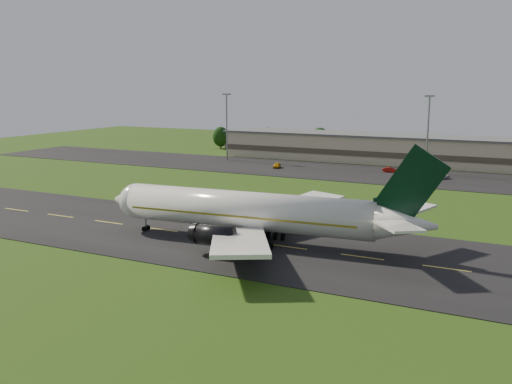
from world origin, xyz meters
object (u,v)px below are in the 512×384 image
at_px(airliner, 252,212).
at_px(service_vehicle_a, 277,165).
at_px(light_mast_west, 227,119).
at_px(light_mast_centre, 428,125).
at_px(service_vehicle_b, 390,170).
at_px(service_vehicle_c, 440,176).
at_px(terminal, 442,152).

xyz_separation_m(airliner, service_vehicle_a, (-28.15, 70.81, -3.85)).
relative_size(light_mast_west, light_mast_centre, 1.00).
xyz_separation_m(light_mast_west, service_vehicle_b, (51.41, -3.11, -11.98)).
xyz_separation_m(service_vehicle_a, service_vehicle_c, (43.96, 0.76, -0.07)).
bearing_deg(service_vehicle_c, terminal, 134.69).
relative_size(terminal, light_mast_centre, 7.13).
bearing_deg(light_mast_centre, terminal, 85.05).
relative_size(service_vehicle_a, service_vehicle_c, 0.91).
distance_m(light_mast_west, service_vehicle_b, 52.88).
relative_size(terminal, service_vehicle_b, 36.54).
bearing_deg(light_mast_west, airliner, -58.36).
height_order(airliner, terminal, airliner).
distance_m(terminal, light_mast_centre, 18.45).
bearing_deg(service_vehicle_a, light_mast_west, 142.39).
xyz_separation_m(airliner, service_vehicle_c, (15.82, 71.57, -3.92)).
xyz_separation_m(terminal, service_vehicle_c, (3.66, -24.54, -3.25)).
distance_m(service_vehicle_b, service_vehicle_c, 14.63).
height_order(light_mast_centre, service_vehicle_a, light_mast_centre).
distance_m(light_mast_centre, service_vehicle_b, 15.07).
relative_size(terminal, light_mast_west, 7.13).
bearing_deg(service_vehicle_b, service_vehicle_c, -104.10).
relative_size(light_mast_centre, service_vehicle_b, 5.13).
bearing_deg(service_vehicle_b, light_mast_west, 93.43).
xyz_separation_m(light_mast_west, light_mast_centre, (60.00, 0.00, 0.00)).
relative_size(light_mast_centre, service_vehicle_c, 4.40).
relative_size(service_vehicle_a, service_vehicle_b, 1.06).
height_order(light_mast_west, light_mast_centre, same).
distance_m(airliner, light_mast_centre, 81.05).
relative_size(light_mast_west, service_vehicle_b, 5.13).
bearing_deg(light_mast_west, service_vehicle_a, -23.36).
xyz_separation_m(service_vehicle_b, service_vehicle_c, (13.66, -5.24, -0.01)).
relative_size(airliner, light_mast_west, 2.52).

